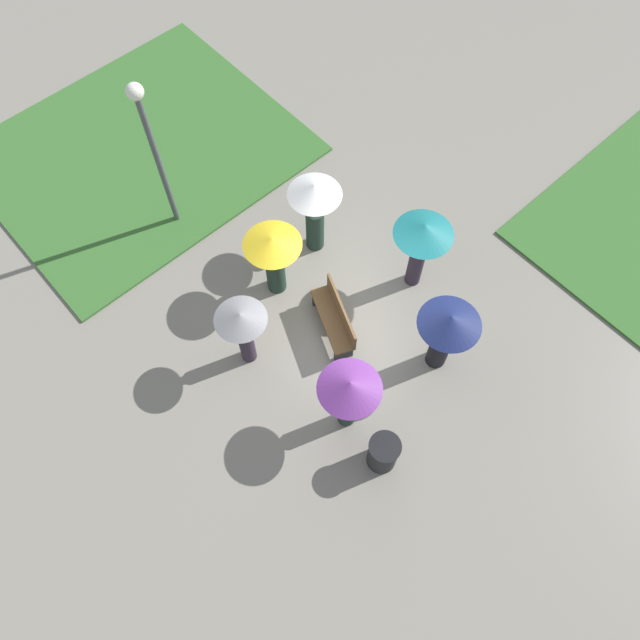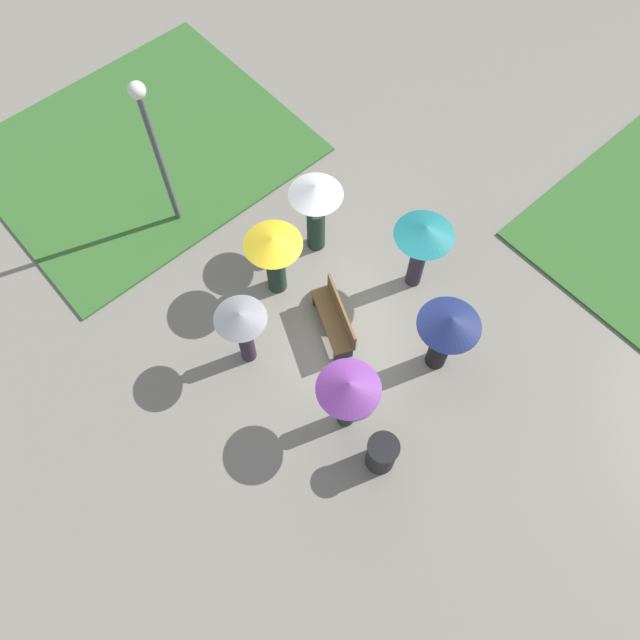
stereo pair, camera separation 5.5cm
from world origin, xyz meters
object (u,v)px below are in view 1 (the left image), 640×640
(park_bench, at_px, (336,317))
(crowd_person_purple, at_px, (349,392))
(crowd_person_teal, at_px, (422,239))
(trash_bin, at_px, (383,453))
(crowd_person_grey, at_px, (243,327))
(lamp_post, at_px, (151,139))
(crowd_person_navy, at_px, (447,329))
(crowd_person_white, at_px, (315,204))
(crowd_person_yellow, at_px, (274,254))

(park_bench, distance_m, crowd_person_purple, 2.14)
(crowd_person_teal, bearing_deg, crowd_person_purple, 16.14)
(trash_bin, bearing_deg, crowd_person_grey, -171.75)
(crowd_person_purple, bearing_deg, lamp_post, -156.49)
(park_bench, bearing_deg, crowd_person_navy, 51.38)
(trash_bin, relative_size, crowd_person_navy, 0.49)
(crowd_person_white, height_order, crowd_person_teal, crowd_person_white)
(lamp_post, distance_m, crowd_person_purple, 6.02)
(park_bench, relative_size, crowd_person_teal, 0.81)
(crowd_person_yellow, relative_size, crowd_person_purple, 0.96)
(crowd_person_grey, bearing_deg, crowd_person_navy, 6.65)
(crowd_person_white, distance_m, crowd_person_purple, 4.02)
(crowd_person_teal, bearing_deg, crowd_person_yellow, -45.41)
(crowd_person_navy, bearing_deg, crowd_person_yellow, -20.49)
(trash_bin, xyz_separation_m, crowd_person_grey, (-3.24, -0.47, 0.82))
(crowd_person_yellow, bearing_deg, crowd_person_white, -178.38)
(park_bench, distance_m, trash_bin, 2.83)
(crowd_person_teal, xyz_separation_m, crowd_person_purple, (1.30, -3.13, -0.12))
(lamp_post, xyz_separation_m, crowd_person_yellow, (2.81, 0.54, -1.28))
(crowd_person_teal, distance_m, crowd_person_grey, 3.80)
(crowd_person_teal, bearing_deg, lamp_post, -65.51)
(crowd_person_teal, bearing_deg, crowd_person_grey, -20.69)
(trash_bin, relative_size, crowd_person_grey, 0.51)
(crowd_person_navy, bearing_deg, trash_bin, 67.41)
(lamp_post, bearing_deg, crowd_person_teal, 30.91)
(crowd_person_teal, relative_size, crowd_person_purple, 1.07)
(park_bench, relative_size, crowd_person_yellow, 0.90)
(crowd_person_yellow, xyz_separation_m, crowd_person_teal, (1.80, 2.22, 0.29))
(trash_bin, distance_m, crowd_person_purple, 1.38)
(crowd_person_grey, bearing_deg, trash_bin, -31.83)
(park_bench, distance_m, lamp_post, 4.87)
(trash_bin, bearing_deg, crowd_person_navy, 107.86)
(trash_bin, height_order, crowd_person_grey, crowd_person_grey)
(crowd_person_yellow, bearing_deg, crowd_person_grey, 21.12)
(crowd_person_white, xyz_separation_m, crowd_person_yellow, (0.26, -1.30, -0.18))
(crowd_person_yellow, bearing_deg, crowd_person_navy, 100.38)
(lamp_post, distance_m, crowd_person_grey, 3.98)
(crowd_person_navy, bearing_deg, crowd_person_grey, 6.29)
(lamp_post, height_order, crowd_person_yellow, lamp_post)
(crowd_person_grey, distance_m, crowd_person_navy, 3.69)
(crowd_person_white, distance_m, crowd_person_grey, 2.98)
(crowd_person_grey, bearing_deg, crowd_person_purple, -26.45)
(lamp_post, distance_m, crowd_person_yellow, 3.13)
(crowd_person_grey, bearing_deg, crowd_person_white, 72.03)
(trash_bin, bearing_deg, crowd_person_purple, 175.91)
(crowd_person_yellow, bearing_deg, crowd_person_teal, 131.44)
(crowd_person_teal, xyz_separation_m, crowd_person_grey, (-0.93, -3.67, -0.24))
(crowd_person_yellow, distance_m, crowd_person_teal, 2.87)
(crowd_person_teal, bearing_deg, crowd_person_white, -72.43)
(park_bench, distance_m, crowd_person_yellow, 1.74)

